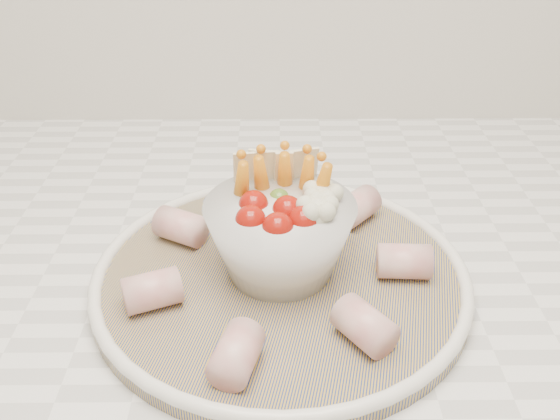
{
  "coord_description": "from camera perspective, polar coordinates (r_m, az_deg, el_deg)",
  "views": [
    {
      "loc": [
        -0.01,
        0.91,
        1.28
      ],
      "look_at": [
        -0.0,
        1.37,
        1.0
      ],
      "focal_mm": 40.0,
      "sensor_mm": 36.0,
      "label": 1
    }
  ],
  "objects": [
    {
      "name": "serving_platter",
      "position": [
        0.57,
        0.08,
        -6.04
      ],
      "size": [
        0.41,
        0.41,
        0.02
      ],
      "color": "navy",
      "rests_on": "kitchen_counter"
    },
    {
      "name": "veggie_bowl",
      "position": [
        0.55,
        0.13,
        -2.01
      ],
      "size": [
        0.13,
        0.13,
        0.11
      ],
      "color": "silver",
      "rests_on": "serving_platter"
    },
    {
      "name": "cured_meat_rolls",
      "position": [
        0.56,
        -0.04,
        -4.4
      ],
      "size": [
        0.27,
        0.29,
        0.03
      ],
      "color": "#C05859",
      "rests_on": "serving_platter"
    }
  ]
}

